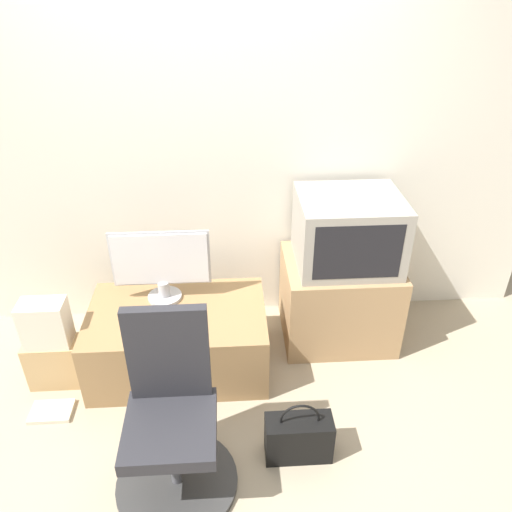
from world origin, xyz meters
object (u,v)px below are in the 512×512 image
object	(u,v)px
keyboard	(156,321)
office_chair	(172,426)
book	(52,411)
mouse	(190,316)
handbag	(299,437)
cardboard_box_lower	(56,362)
main_monitor	(161,264)
crt_tv	(348,231)

from	to	relation	value
keyboard	office_chair	xyz separation A→B (m)	(0.14, -0.70, -0.07)
office_chair	book	distance (m)	0.94
mouse	handbag	world-z (taller)	mouse
book	cardboard_box_lower	bearing A→B (deg)	93.70
office_chair	handbag	world-z (taller)	office_chair
main_monitor	book	size ratio (longest dim) A/B	2.50
main_monitor	handbag	size ratio (longest dim) A/B	1.60
main_monitor	crt_tv	distance (m)	1.16
keyboard	mouse	distance (m)	0.20
mouse	cardboard_box_lower	world-z (taller)	mouse
book	crt_tv	bearing A→B (deg)	18.86
keyboard	crt_tv	size ratio (longest dim) A/B	0.46
mouse	main_monitor	bearing A→B (deg)	127.42
cardboard_box_lower	book	distance (m)	0.29
crt_tv	keyboard	bearing A→B (deg)	-163.50
office_chair	handbag	distance (m)	0.67
main_monitor	mouse	size ratio (longest dim) A/B	9.40
crt_tv	handbag	distance (m)	1.25
crt_tv	cardboard_box_lower	world-z (taller)	crt_tv
cardboard_box_lower	handbag	world-z (taller)	handbag
main_monitor	office_chair	xyz separation A→B (m)	(0.11, -0.94, -0.31)
mouse	book	bearing A→B (deg)	-160.87
keyboard	handbag	size ratio (longest dim) A/B	0.78
main_monitor	crt_tv	xyz separation A→B (m)	(1.14, 0.11, 0.13)
main_monitor	cardboard_box_lower	size ratio (longest dim) A/B	1.83
main_monitor	keyboard	xyz separation A→B (m)	(-0.03, -0.24, -0.24)
keyboard	handbag	world-z (taller)	keyboard
main_monitor	handbag	distance (m)	1.25
main_monitor	book	bearing A→B (deg)	-141.99
keyboard	book	xyz separation A→B (m)	(-0.61, -0.26, -0.42)
main_monitor	cardboard_box_lower	bearing A→B (deg)	-159.60
book	handbag	bearing A→B (deg)	-14.74
book	mouse	bearing A→B (deg)	19.13
keyboard	cardboard_box_lower	bearing A→B (deg)	-179.50
office_chair	keyboard	bearing A→B (deg)	101.59
main_monitor	mouse	bearing A→B (deg)	-52.58
main_monitor	office_chair	size ratio (longest dim) A/B	0.62
office_chair	handbag	bearing A→B (deg)	7.49
crt_tv	office_chair	bearing A→B (deg)	-134.39
crt_tv	book	world-z (taller)	crt_tv
keyboard	office_chair	world-z (taller)	office_chair
cardboard_box_lower	mouse	bearing A→B (deg)	1.70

